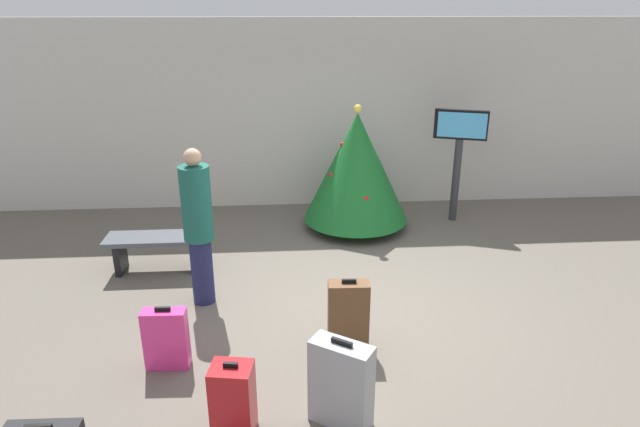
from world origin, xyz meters
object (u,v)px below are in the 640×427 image
Objects in this scene: holiday_tree at (356,167)px; suitcase_2 at (166,339)px; waiting_bench at (157,245)px; suitcase_0 at (341,384)px; flight_info_kiosk at (459,146)px; suitcase_3 at (233,401)px; traveller_0 at (198,224)px; suitcase_1 at (348,316)px.

holiday_tree is 4.06m from suitcase_2.
suitcase_0 is at bearing -54.69° from waiting_bench.
suitcase_3 is at bearing -125.14° from flight_info_kiosk.
suitcase_3 is at bearing -67.98° from waiting_bench.
holiday_tree is at bearing 45.92° from traveller_0.
flight_info_kiosk reaches higher than suitcase_0.
suitcase_2 is (-1.74, -0.18, -0.06)m from suitcase_1.
traveller_0 is (0.69, -0.84, 0.62)m from waiting_bench.
holiday_tree is at bearing 70.16° from suitcase_3.
flight_info_kiosk is at bearing 18.95° from waiting_bench.
suitcase_1 is at bearing 80.00° from suitcase_0.
suitcase_0 is (-2.29, -4.41, -0.83)m from flight_info_kiosk.
holiday_tree is 1.65m from flight_info_kiosk.
waiting_bench is 2.12m from suitcase_2.
holiday_tree is 1.08× the size of flight_info_kiosk.
flight_info_kiosk is at bearing 7.81° from holiday_tree.
holiday_tree is 2.47× the size of suitcase_1.
traveller_0 is at bearing 146.56° from suitcase_1.
suitcase_3 is at bearing -175.83° from suitcase_0.
flight_info_kiosk is at bearing 54.86° from suitcase_3.
suitcase_3 is (0.51, -2.14, -0.65)m from traveller_0.
flight_info_kiosk is 5.04m from suitcase_0.
traveller_0 reaches higher than flight_info_kiosk.
holiday_tree is 2.38× the size of suitcase_0.
waiting_bench is at bearing 129.30° from traveller_0.
traveller_0 is 2.37× the size of suitcase_1.
suitcase_1 is (1.56, -1.03, -0.60)m from traveller_0.
flight_info_kiosk is 2.59× the size of suitcase_3.
suitcase_1 is (0.18, 1.04, -0.02)m from suitcase_0.
suitcase_2 is 0.95× the size of suitcase_3.
waiting_bench is 1.97× the size of suitcase_2.
suitcase_3 is at bearing -76.45° from traveller_0.
holiday_tree is 2.79× the size of suitcase_3.
flight_info_kiosk is at bearing 32.54° from traveller_0.
suitcase_0 is at bearing -56.44° from traveller_0.
suitcase_0 is (-0.67, -4.19, -0.59)m from holiday_tree.
suitcase_2 is at bearing -123.86° from holiday_tree.
suitcase_2 is (-2.23, -3.33, -0.67)m from holiday_tree.
suitcase_2 is (0.51, -2.05, -0.05)m from waiting_bench.
suitcase_3 reaches higher than suitcase_2.
suitcase_3 is at bearing -109.84° from holiday_tree.
suitcase_1 is at bearing -39.78° from waiting_bench.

